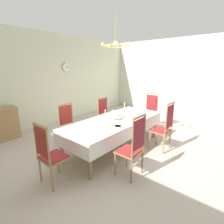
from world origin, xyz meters
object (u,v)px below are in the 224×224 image
Objects in this scene: chair_south_b at (164,127)px; chair_head_west at (50,154)px; candlestick_east at (124,111)px; chandelier at (116,46)px; chair_north_b at (106,114)px; bowl_near_right at (143,116)px; dining_table at (115,122)px; chair_north_a at (69,125)px; chair_head_east at (150,112)px; bowl_far_left at (118,127)px; bowl_near_left at (116,112)px; spoon_primary at (118,112)px; spoon_secondary at (144,115)px; chair_south_a at (133,146)px; soup_tureen at (116,115)px; candlestick_west at (105,118)px; mounted_clock at (66,67)px.

chair_south_b is 2.63m from chair_head_west.
chandelier reaches higher than candlestick_east.
chair_north_b is 6.32× the size of bowl_near_right.
dining_table is 2.41× the size of chair_north_a.
bowl_far_left is (-2.19, -0.40, 0.19)m from chair_head_east.
chair_head_west is 2.30m from bowl_near_left.
spoon_secondary is (0.15, -0.76, 0.00)m from spoon_primary.
chair_north_b is 2.99× the size of candlestick_east.
bowl_near_left is (-0.20, 1.33, 0.17)m from chair_south_b.
bowl_near_right is 0.26× the size of chandelier.
chair_south_a reaches higher than bowl_near_left.
bowl_near_left is at bearing -153.86° from spoon_primary.
soup_tureen is 1.79× the size of bowl_near_right.
chair_south_a is at bearing -137.78° from candlestick_east.
chandelier reaches higher than bowl_near_right.
candlestick_west is 0.89× the size of candlestick_east.
chair_south_a reaches higher than spoon_secondary.
chair_south_a reaches higher than candlestick_west.
chair_north_a is 3.45× the size of candlestick_west.
spoon_primary is 0.99× the size of spoon_secondary.
candlestick_east is (-1.41, 0.00, 0.31)m from chair_head_east.
candlestick_east is 0.88m from bowl_far_left.
mounted_clock is at bearing 81.50° from candlestick_east.
chair_head_east is at bearing 0.00° from dining_table.
bowl_near_right is 0.99× the size of bowl_far_left.
chair_north_a is at bearing 126.62° from soup_tureen.
chair_head_east is 7.12× the size of bowl_near_left.
chair_north_a is at bearing -125.91° from mounted_clock.
chair_north_a is 1.95m from spoon_secondary.
mounted_clock reaches higher than dining_table.
candlestick_west is (0.31, 0.95, 0.28)m from chair_south_a.
dining_table is 0.84m from spoon_secondary.
mounted_clock is (0.45, 3.01, 1.06)m from candlestick_east.
chair_north_a is at bearing -0.07° from chair_north_b.
soup_tureen is (-0.67, -0.94, 0.31)m from chair_north_b.
dining_table is 0.43m from candlestick_east.
candlestick_east is at bearing 0.00° from candlestick_west.
chair_head_east reaches higher than chair_north_b.
bowl_near_left is at bearing 154.39° from chair_north_a.
mounted_clock is at bearing 88.14° from chair_south_b.
soup_tureen is (0.70, 0.95, 0.27)m from chair_south_a.
chair_north_a is at bearing 154.39° from bowl_near_left.
chair_north_b is (1.37, -0.00, -0.01)m from chair_north_a.
chair_head_west is 2.46m from bowl_near_right.
dining_table is 8.71× the size of soup_tureen.
chair_north_a is 6.78× the size of bowl_near_left.
chair_south_b is 1.37m from spoon_primary.
soup_tureen is 0.35m from candlestick_east.
chair_south_b is 1.07× the size of chair_head_west.
dining_table is at bearing -132.26° from spoon_primary.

